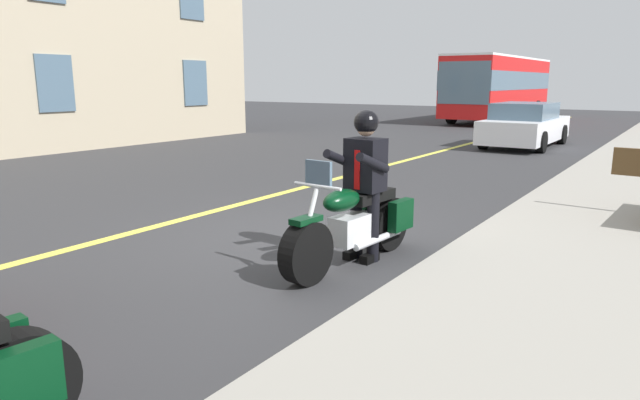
{
  "coord_description": "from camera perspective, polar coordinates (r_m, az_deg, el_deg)",
  "views": [
    {
      "loc": [
        5.64,
        4.29,
        2.04
      ],
      "look_at": [
        0.63,
        0.9,
        0.75
      ],
      "focal_mm": 31.12,
      "sensor_mm": 36.0,
      "label": 1
    }
  ],
  "objects": [
    {
      "name": "motorcycle_main",
      "position": [
        6.29,
        3.57,
        -2.59
      ],
      "size": [
        2.22,
        0.7,
        1.26
      ],
      "color": "black",
      "rests_on": "ground_plane"
    },
    {
      "name": "rider_main",
      "position": [
        6.33,
        4.61,
        2.88
      ],
      "size": [
        0.65,
        0.58,
        1.74
      ],
      "color": "black",
      "rests_on": "ground_plane"
    },
    {
      "name": "lane_center_stripe",
      "position": [
        8.69,
        -13.61,
        -1.85
      ],
      "size": [
        60.0,
        0.16,
        0.01
      ],
      "primitive_type": "cube",
      "color": "#E5DB4C",
      "rests_on": "ground_plane"
    },
    {
      "name": "bus_near",
      "position": [
        31.48,
        17.99,
        11.18
      ],
      "size": [
        11.05,
        2.7,
        3.3
      ],
      "color": "red",
      "rests_on": "ground_plane"
    },
    {
      "name": "ground_plane",
      "position": [
        7.37,
        -3.02,
        -4.04
      ],
      "size": [
        80.0,
        80.0,
        0.0
      ],
      "primitive_type": "plane",
      "color": "#333335"
    },
    {
      "name": "car_dark",
      "position": [
        19.0,
        20.32,
        7.23
      ],
      "size": [
        4.6,
        1.92,
        1.4
      ],
      "color": "white",
      "rests_on": "ground_plane"
    }
  ]
}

